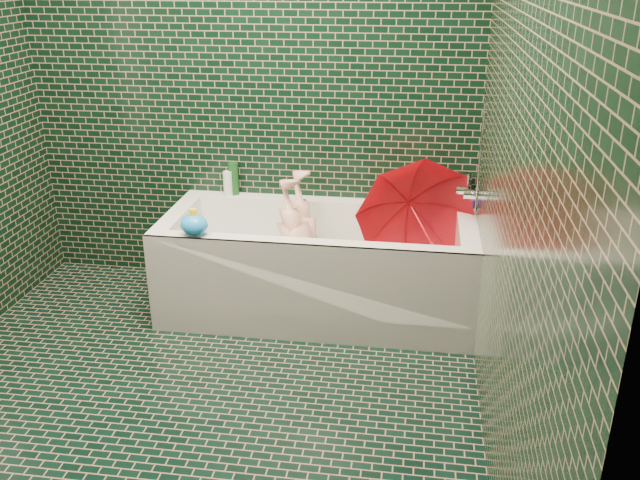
# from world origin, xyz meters

# --- Properties ---
(floor) EXTENTS (2.80, 2.80, 0.00)m
(floor) POSITION_xyz_m (0.00, 0.00, 0.00)
(floor) COLOR black
(floor) RESTS_ON ground
(wall_back) EXTENTS (2.80, 0.00, 2.80)m
(wall_back) POSITION_xyz_m (0.00, 1.40, 1.25)
(wall_back) COLOR black
(wall_back) RESTS_ON floor
(wall_right) EXTENTS (0.00, 2.80, 2.80)m
(wall_right) POSITION_xyz_m (1.30, 0.00, 1.25)
(wall_right) COLOR black
(wall_right) RESTS_ON floor
(bathtub) EXTENTS (1.70, 0.75, 0.55)m
(bathtub) POSITION_xyz_m (0.45, 1.01, 0.21)
(bathtub) COLOR white
(bathtub) RESTS_ON floor
(bath_mat) EXTENTS (1.35, 0.47, 0.01)m
(bath_mat) POSITION_xyz_m (0.45, 1.02, 0.16)
(bath_mat) COLOR #3BD52A
(bath_mat) RESTS_ON bathtub
(water) EXTENTS (1.48, 0.53, 0.00)m
(water) POSITION_xyz_m (0.45, 1.02, 0.30)
(water) COLOR silver
(water) RESTS_ON bathtub
(faucet) EXTENTS (0.18, 0.19, 0.55)m
(faucet) POSITION_xyz_m (1.26, 1.02, 0.77)
(faucet) COLOR silver
(faucet) RESTS_ON wall_right
(child) EXTENTS (1.03, 0.60, 0.34)m
(child) POSITION_xyz_m (0.37, 1.02, 0.31)
(child) COLOR #E7A390
(child) RESTS_ON bathtub
(umbrella) EXTENTS (0.91, 0.87, 0.82)m
(umbrella) POSITION_xyz_m (1.00, 1.01, 0.55)
(umbrella) COLOR red
(umbrella) RESTS_ON bathtub
(soap_bottle_a) EXTENTS (0.10, 0.10, 0.22)m
(soap_bottle_a) POSITION_xyz_m (1.16, 1.33, 0.55)
(soap_bottle_a) COLOR white
(soap_bottle_a) RESTS_ON bathtub
(soap_bottle_b) EXTENTS (0.13, 0.13, 0.21)m
(soap_bottle_b) POSITION_xyz_m (1.25, 1.32, 0.55)
(soap_bottle_b) COLOR #4C207A
(soap_bottle_b) RESTS_ON bathtub
(soap_bottle_c) EXTENTS (0.14, 0.14, 0.16)m
(soap_bottle_c) POSITION_xyz_m (1.11, 1.33, 0.55)
(soap_bottle_c) COLOR #134419
(soap_bottle_c) RESTS_ON bathtub
(bottle_right_tall) EXTENTS (0.07, 0.07, 0.20)m
(bottle_right_tall) POSITION_xyz_m (1.17, 1.32, 0.65)
(bottle_right_tall) COLOR #134419
(bottle_right_tall) RESTS_ON bathtub
(bottle_right_pump) EXTENTS (0.06, 0.06, 0.19)m
(bottle_right_pump) POSITION_xyz_m (1.25, 1.35, 0.65)
(bottle_right_pump) COLOR silver
(bottle_right_pump) RESTS_ON bathtub
(bottle_left_tall) EXTENTS (0.07, 0.07, 0.19)m
(bottle_left_tall) POSITION_xyz_m (-0.11, 1.36, 0.65)
(bottle_left_tall) COLOR #134419
(bottle_left_tall) RESTS_ON bathtub
(bottle_left_short) EXTENTS (0.06, 0.06, 0.15)m
(bottle_left_short) POSITION_xyz_m (-0.14, 1.33, 0.62)
(bottle_left_short) COLOR white
(bottle_left_short) RESTS_ON bathtub
(rubber_duck) EXTENTS (0.11, 0.08, 0.09)m
(rubber_duck) POSITION_xyz_m (0.94, 1.33, 0.59)
(rubber_duck) COLOR yellow
(rubber_duck) RESTS_ON bathtub
(bath_toy) EXTENTS (0.18, 0.16, 0.14)m
(bath_toy) POSITION_xyz_m (-0.14, 0.69, 0.61)
(bath_toy) COLOR #1B86F3
(bath_toy) RESTS_ON bathtub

